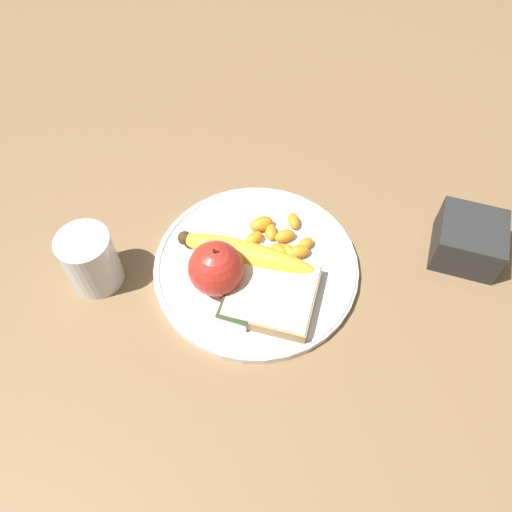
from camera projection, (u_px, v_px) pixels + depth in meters
The scene contains 18 objects.
ground_plane at pixel (256, 269), 0.69m from camera, with size 3.00×3.00×0.00m, color olive.
plate at pixel (256, 266), 0.69m from camera, with size 0.28×0.28×0.01m.
juice_glass at pixel (91, 261), 0.65m from camera, with size 0.07×0.07×0.09m.
apple at pixel (216, 268), 0.64m from camera, with size 0.07×0.07×0.08m.
banana at pixel (245, 253), 0.67m from camera, with size 0.20×0.04×0.04m.
bread_slice at pixel (272, 294), 0.64m from camera, with size 0.12×0.11×0.02m.
fork at pixel (264, 254), 0.69m from camera, with size 0.15×0.14×0.00m.
jam_packet at pixel (237, 314), 0.63m from camera, with size 0.04×0.03×0.02m.
orange_segment_0 at pixel (280, 251), 0.68m from camera, with size 0.03×0.03×0.02m.
orange_segment_1 at pixel (271, 232), 0.70m from camera, with size 0.02×0.03×0.01m.
orange_segment_2 at pixel (305, 244), 0.69m from camera, with size 0.03×0.03×0.01m.
orange_segment_3 at pixel (261, 224), 0.71m from camera, with size 0.04×0.04×0.02m.
orange_segment_4 at pixel (298, 252), 0.68m from camera, with size 0.04×0.03×0.02m.
orange_segment_5 at pixel (285, 236), 0.70m from camera, with size 0.03×0.03×0.02m.
orange_segment_6 at pixel (254, 239), 0.70m from camera, with size 0.03×0.03×0.02m.
orange_segment_7 at pixel (290, 252), 0.68m from camera, with size 0.03×0.03×0.02m.
orange_segment_8 at pixel (293, 221), 0.72m from camera, with size 0.03×0.03×0.02m.
condiment_caddy at pixel (468, 240), 0.68m from camera, with size 0.09×0.09×0.06m.
Camera 1 is at (0.11, -0.36, 0.58)m, focal length 35.00 mm.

